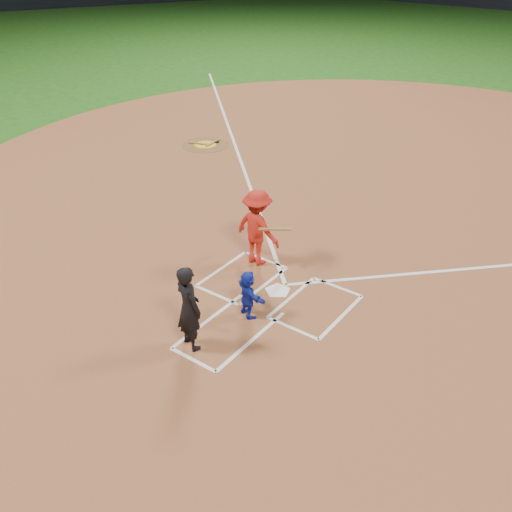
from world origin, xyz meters
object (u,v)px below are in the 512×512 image
Objects in this scene: on_deck_circle at (205,145)px; batter_at_plate at (257,228)px; home_plate at (278,291)px; catcher at (248,294)px; umpire at (189,308)px.

on_deck_circle is 0.92× the size of batter_at_plate.
catcher reaches higher than home_plate.
batter_at_plate is (6.26, -5.42, 0.92)m from on_deck_circle.
catcher is at bearing -86.28° from umpire.
batter_at_plate is at bearing -34.01° from home_plate.
umpire is 0.95× the size of batter_at_plate.
home_plate is 9.58m from on_deck_circle.
home_plate is at bearing -81.12° from umpire.
catcher is (-0.01, -1.08, 0.51)m from home_plate.
umpire is (-0.31, -2.49, 0.87)m from home_plate.
catcher is at bearing 89.71° from home_plate.
batter_at_plate reaches higher than catcher.
home_plate is at bearing -65.90° from catcher.
umpire is at bearing -76.51° from batter_at_plate.
catcher is 0.57× the size of batter_at_plate.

